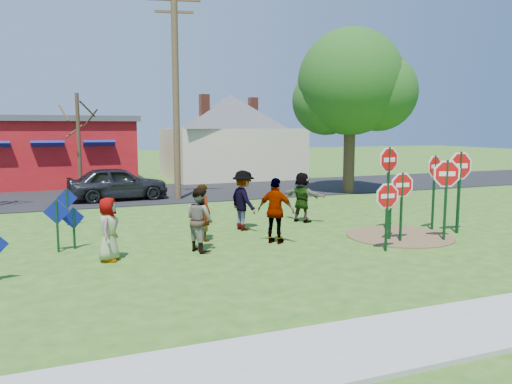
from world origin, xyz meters
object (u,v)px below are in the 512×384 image
stop_sign_b (389,167)px  leafy_tree (353,88)px  suv (118,183)px  stop_sign_c (446,182)px  stop_sign_a (387,202)px  person_a (108,229)px  person_b (203,212)px  utility_pole (176,89)px  stop_sign_d (434,173)px

stop_sign_b → leafy_tree: size_ratio=0.35×
suv → stop_sign_c: bearing=-149.4°
stop_sign_a → leafy_tree: (5.52, 10.49, 3.86)m
person_a → suv: bearing=13.0°
stop_sign_b → person_a: (-8.57, -0.48, -1.24)m
stop_sign_b → stop_sign_c: size_ratio=1.13×
person_b → utility_pole: utility_pole is taller
stop_sign_b → stop_sign_c: bearing=-78.7°
stop_sign_b → person_a: size_ratio=1.78×
stop_sign_b → leafy_tree: 9.72m
stop_sign_d → stop_sign_c: bearing=-134.4°
leafy_tree → stop_sign_c: bearing=-107.6°
leafy_tree → stop_sign_b: bearing=-115.1°
person_b → suv: (-1.42, 9.17, -0.04)m
person_a → suv: person_a is taller
stop_sign_c → leafy_tree: (3.19, 10.08, 3.46)m
suv → leafy_tree: leafy_tree is taller
stop_sign_c → person_b: (-6.50, 2.60, -0.90)m
stop_sign_b → stop_sign_d: bearing=-29.1°
utility_pole → leafy_tree: (8.57, -0.88, 0.25)m
suv → stop_sign_a: bearing=-158.7°
person_b → suv: person_b is taller
stop_sign_b → leafy_tree: (3.90, 8.32, 3.16)m
stop_sign_d → leafy_tree: size_ratio=0.31×
stop_sign_d → leafy_tree: bearing=57.8°
stop_sign_a → person_b: (-4.17, 3.01, -0.50)m
stop_sign_d → utility_pole: 11.83m
stop_sign_b → utility_pole: utility_pole is taller
suv → stop_sign_d: bearing=-143.9°
stop_sign_d → person_b: size_ratio=1.53×
stop_sign_b → suv: stop_sign_b is taller
stop_sign_b → suv: bearing=115.3°
person_b → utility_pole: 9.39m
utility_pole → leafy_tree: bearing=-5.9°
stop_sign_d → utility_pole: bearing=105.8°
stop_sign_c → utility_pole: (-5.37, 10.96, 3.22)m
stop_sign_c → person_a: (-9.27, 1.29, -0.94)m
stop_sign_c → person_a: size_ratio=1.58×
stop_sign_a → person_a: bearing=167.9°
suv → utility_pole: (2.55, -0.80, 4.16)m
stop_sign_c → person_a: bearing=-169.1°
stop_sign_b → person_b: stop_sign_b is taller
stop_sign_a → utility_pole: 12.32m
stop_sign_b → person_b: 5.98m
stop_sign_d → suv: (-8.62, 10.47, -1.05)m
stop_sign_c → person_a: 9.41m
stop_sign_d → stop_sign_b: bearing=145.0°
person_a → person_b: size_ratio=0.96×
leafy_tree → utility_pole: bearing=174.1°
stop_sign_d → person_b: (-7.19, 1.30, -1.01)m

